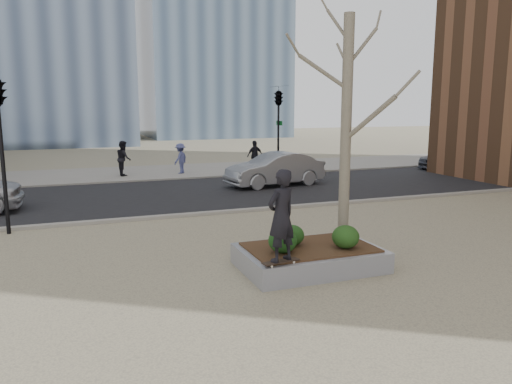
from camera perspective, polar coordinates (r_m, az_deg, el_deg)
name	(u,v)px	position (r m, az deg, el deg)	size (l,w,h in m)	color
ground	(267,273)	(10.77, 1.28, -9.26)	(120.00, 120.00, 0.00)	tan
street	(173,195)	(20.12, -9.42, -0.30)	(60.00, 8.00, 0.02)	black
far_sidewalk	(147,173)	(26.94, -12.36, 2.19)	(60.00, 6.00, 0.02)	gray
planter	(309,258)	(11.10, 6.12, -7.51)	(3.00, 2.00, 0.45)	gray
planter_mulch	(310,247)	(11.03, 6.15, -6.29)	(2.70, 1.70, 0.04)	#382314
sycamore_tree	(347,93)	(11.34, 10.37, 11.04)	(2.80, 2.80, 6.60)	gray
shrub_left	(283,241)	(10.45, 3.06, -5.59)	(0.60, 0.60, 0.51)	#173E13
shrub_middle	(292,235)	(11.01, 4.15, -4.95)	(0.53, 0.53, 0.45)	#133912
shrub_right	(346,237)	(10.94, 10.20, -5.06)	(0.59, 0.59, 0.50)	#183F14
skateboard	(281,263)	(9.89, 2.86, -8.07)	(0.78, 0.20, 0.07)	black
skateboarder	(281,216)	(9.64, 2.91, -2.72)	(0.66, 0.43, 1.81)	black
car_silver	(275,169)	(21.94, 2.18, 2.61)	(1.53, 4.40, 1.45)	gray
car_third	(448,157)	(30.18, 21.10, 3.73)	(1.69, 4.16, 1.21)	#4E5059
pedestrian_a	(124,158)	(25.87, -14.89, 3.75)	(0.85, 0.66, 1.75)	black
pedestrian_b	(180,158)	(26.14, -8.63, 3.82)	(1.01, 0.58, 1.56)	#484E82
pedestrian_c	(255,156)	(26.90, -0.12, 4.18)	(0.95, 0.40, 1.63)	black
traffic_light_near	(2,153)	(15.18, -27.04, 3.98)	(0.60, 2.48, 4.50)	black
traffic_light_far	(278,130)	(26.18, 2.57, 7.11)	(0.60, 2.48, 4.50)	black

